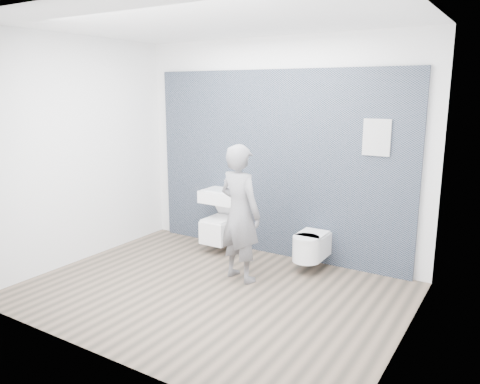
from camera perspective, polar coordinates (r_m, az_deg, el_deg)
The scene contains 8 objects.
ground at distance 5.21m, azimuth -3.56°, elevation -12.04°, with size 4.00×4.00×0.00m, color brown.
room_shell at distance 4.76m, azimuth -3.84°, elevation 7.40°, with size 4.00×4.00×4.00m.
tile_wall at distance 6.37m, azimuth 4.16°, elevation -7.39°, with size 3.60×0.06×2.40m, color black.
washbasin at distance 6.30m, azimuth -2.13°, elevation -0.49°, with size 0.55×0.41×0.41m.
toilet_square at distance 6.37m, azimuth -2.36°, elevation -4.43°, with size 0.36×0.52×0.64m.
toilet_rounded at distance 5.74m, azimuth 8.53°, elevation -6.58°, with size 0.33×0.57×0.31m.
info_placard at distance 5.88m, azimuth 15.37°, elevation -9.52°, with size 0.31×0.03×0.41m, color white.
visitor at distance 5.28m, azimuth -0.01°, elevation -2.62°, with size 0.57×0.38×1.57m, color slate.
Camera 1 is at (2.76, -3.85, 2.15)m, focal length 35.00 mm.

